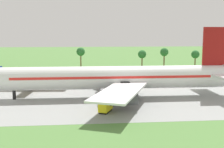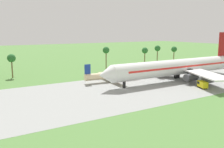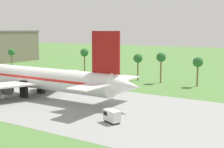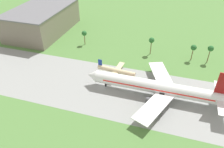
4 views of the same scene
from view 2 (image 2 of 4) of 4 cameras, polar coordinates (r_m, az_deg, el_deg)
The scene contains 6 objects.
ground_plane at distance 88.60m, azimuth 2.62°, elevation -3.49°, with size 600.00×600.00×0.00m, color #517F3D.
taxiway_strip at distance 88.59m, azimuth 2.62°, elevation -3.48°, with size 320.00×44.00×0.02m.
jet_airliner at distance 107.74m, azimuth 15.49°, elevation 1.60°, with size 77.22×52.90×19.74m.
regional_aircraft at distance 101.14m, azimuth -0.21°, elevation -0.33°, with size 22.93×20.71×7.71m.
baggage_tug at distance 95.67m, azimuth 19.97°, elevation -2.26°, with size 3.72×5.00×2.50m.
palm_tree_row at distance 140.79m, azimuth 3.27°, elevation 5.20°, with size 101.84×3.60×11.98m.
Camera 2 is at (-48.62, -71.16, 20.54)m, focal length 40.00 mm.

